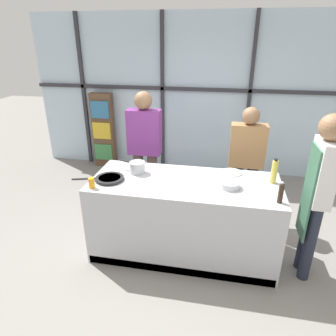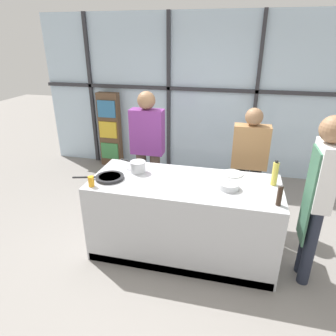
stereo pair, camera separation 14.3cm
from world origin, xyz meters
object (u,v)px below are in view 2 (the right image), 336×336
spectator_far_left (148,145)px  pepper_grinder (280,195)px  frying_pan (109,177)px  spectator_center_left (249,161)px  mixing_bowl (229,186)px  white_plate (232,174)px  oil_bottle (275,174)px  chef (319,191)px  juice_glass_near (91,181)px  saucepan (138,166)px

spectator_far_left → pepper_grinder: bearing=144.5°
frying_pan → pepper_grinder: size_ratio=2.50×
spectator_far_left → spectator_center_left: size_ratio=1.09×
mixing_bowl → white_plate: bearing=86.7°
oil_bottle → frying_pan: bearing=-171.1°
chef → white_plate: size_ratio=7.31×
chef → juice_glass_near: bearing=95.2°
pepper_grinder → oil_bottle: bearing=91.3°
saucepan → mixing_bowl: 1.08m
mixing_bowl → pepper_grinder: (0.47, -0.23, 0.07)m
oil_bottle → pepper_grinder: bearing=-88.7°
oil_bottle → mixing_bowl: bearing=-155.7°
frying_pan → white_plate: (1.34, 0.45, -0.01)m
frying_pan → juice_glass_near: (-0.11, -0.21, 0.04)m
frying_pan → mixing_bowl: size_ratio=2.64×
chef → white_plate: bearing=61.0°
spectator_far_left → spectator_center_left: 1.40m
white_plate → oil_bottle: bearing=-21.2°
chef → mixing_bowl: 0.85m
chef → juice_glass_near: chef is taller
spectator_center_left → frying_pan: bearing=33.7°
saucepan → mixing_bowl: bearing=-9.7°
chef → mixing_bowl: bearing=84.9°
mixing_bowl → saucepan: bearing=170.3°
spectator_far_left → mixing_bowl: size_ratio=8.23×
mixing_bowl → spectator_far_left: bearing=141.1°
white_plate → pepper_grinder: (0.45, -0.61, 0.10)m
frying_pan → pepper_grinder: (1.79, -0.16, 0.08)m
frying_pan → oil_bottle: (1.78, 0.28, 0.11)m
spectator_far_left → juice_glass_near: bearing=78.8°
white_plate → pepper_grinder: size_ratio=1.09×
spectator_center_left → white_plate: spectator_center_left is taller
oil_bottle → juice_glass_near: size_ratio=2.50×
spectator_far_left → white_plate: (1.20, -0.57, -0.05)m
frying_pan → white_plate: size_ratio=2.30×
frying_pan → oil_bottle: bearing=8.9°
frying_pan → saucepan: (0.26, 0.25, 0.05)m
chef → frying_pan: size_ratio=3.18×
pepper_grinder → juice_glass_near: size_ratio=1.99×
pepper_grinder → saucepan: bearing=165.1°
chef → frying_pan: (-2.16, 0.01, -0.10)m
spectator_far_left → pepper_grinder: (1.65, -1.18, 0.04)m
spectator_center_left → white_plate: bearing=71.2°
spectator_center_left → mixing_bowl: 0.98m
spectator_far_left → oil_bottle: size_ratio=6.20×
pepper_grinder → frying_pan: bearing=175.0°
frying_pan → juice_glass_near: juice_glass_near is taller
frying_pan → white_plate: frying_pan is taller
spectator_center_left → frying_pan: (-1.54, -1.02, 0.06)m
juice_glass_near → pepper_grinder: bearing=1.7°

